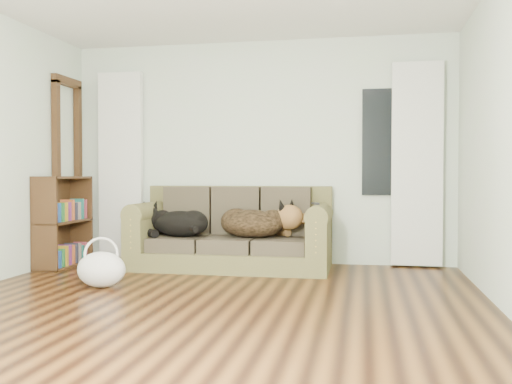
% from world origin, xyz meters
% --- Properties ---
extents(floor, '(5.00, 5.00, 0.00)m').
position_xyz_m(floor, '(0.00, 0.00, 0.00)').
color(floor, black).
rests_on(floor, ground).
extents(wall_back, '(4.50, 0.04, 2.60)m').
position_xyz_m(wall_back, '(0.00, 2.50, 1.30)').
color(wall_back, '#B6CEAD').
rests_on(wall_back, ground).
extents(curtain_left, '(0.55, 0.08, 2.25)m').
position_xyz_m(curtain_left, '(-1.70, 2.42, 1.15)').
color(curtain_left, white).
rests_on(curtain_left, ground).
extents(curtain_right, '(0.55, 0.08, 2.25)m').
position_xyz_m(curtain_right, '(1.80, 2.42, 1.15)').
color(curtain_right, white).
rests_on(curtain_right, ground).
extents(window_pane, '(0.50, 0.03, 1.20)m').
position_xyz_m(window_pane, '(1.45, 2.47, 1.40)').
color(window_pane, black).
rests_on(window_pane, wall_back).
extents(door_casing, '(0.07, 0.60, 2.10)m').
position_xyz_m(door_casing, '(-2.20, 2.05, 1.05)').
color(door_casing, '#301F12').
rests_on(door_casing, ground).
extents(sofa, '(2.16, 0.93, 0.88)m').
position_xyz_m(sofa, '(-0.21, 1.97, 0.45)').
color(sofa, '#454323').
rests_on(sofa, floor).
extents(dog_black_lab, '(0.82, 0.71, 0.29)m').
position_xyz_m(dog_black_lab, '(-0.82, 1.92, 0.48)').
color(dog_black_lab, black).
rests_on(dog_black_lab, sofa).
extents(dog_shepherd, '(0.90, 0.77, 0.34)m').
position_xyz_m(dog_shepherd, '(0.07, 1.95, 0.49)').
color(dog_shepherd, black).
rests_on(dog_shepherd, sofa).
extents(tv_remote, '(0.10, 0.19, 0.02)m').
position_xyz_m(tv_remote, '(0.73, 1.85, 0.73)').
color(tv_remote, black).
rests_on(tv_remote, sofa).
extents(tote_bag, '(0.52, 0.44, 0.33)m').
position_xyz_m(tote_bag, '(-1.13, 0.71, 0.16)').
color(tote_bag, silver).
rests_on(tote_bag, floor).
extents(bookshelf, '(0.36, 0.83, 1.01)m').
position_xyz_m(bookshelf, '(-2.09, 1.74, 0.50)').
color(bookshelf, '#301F12').
rests_on(bookshelf, floor).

